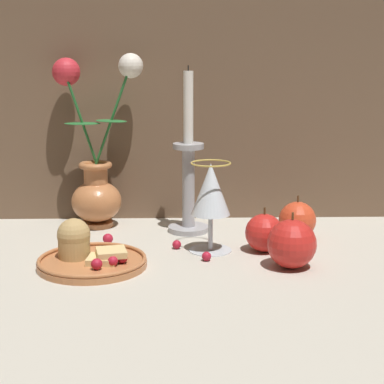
# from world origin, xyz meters

# --- Properties ---
(ground_plane) EXTENTS (2.40, 2.40, 0.00)m
(ground_plane) POSITION_xyz_m (0.00, 0.00, 0.00)
(ground_plane) COLOR #B7B2A3
(ground_plane) RESTS_ON ground
(vase) EXTENTS (0.17, 0.10, 0.33)m
(vase) POSITION_xyz_m (-0.12, 0.16, 0.11)
(vase) COLOR #B77042
(vase) RESTS_ON ground_plane
(plate_with_pastries) EXTENTS (0.17, 0.17, 0.08)m
(plate_with_pastries) POSITION_xyz_m (-0.11, -0.08, 0.02)
(plate_with_pastries) COLOR #B77042
(plate_with_pastries) RESTS_ON ground_plane
(wine_glass) EXTENTS (0.07, 0.07, 0.16)m
(wine_glass) POSITION_xyz_m (0.09, -0.01, 0.10)
(wine_glass) COLOR silver
(wine_glass) RESTS_ON ground_plane
(candlestick) EXTENTS (0.08, 0.08, 0.31)m
(candlestick) POSITION_xyz_m (0.06, 0.12, 0.11)
(candlestick) COLOR #A3A3A8
(candlestick) RESTS_ON ground_plane
(apple_beside_vase) EXTENTS (0.07, 0.07, 0.08)m
(apple_beside_vase) POSITION_xyz_m (0.18, -0.01, 0.03)
(apple_beside_vase) COLOR red
(apple_beside_vase) RESTS_ON ground_plane
(apple_near_glass) EXTENTS (0.07, 0.07, 0.08)m
(apple_near_glass) POSITION_xyz_m (0.26, 0.07, 0.03)
(apple_near_glass) COLOR #D14223
(apple_near_glass) RESTS_ON ground_plane
(apple_at_table_edge) EXTENTS (0.08, 0.08, 0.09)m
(apple_at_table_edge) POSITION_xyz_m (0.22, -0.10, 0.04)
(apple_at_table_edge) COLOR red
(apple_at_table_edge) RESTS_ON ground_plane
(berry_near_plate) EXTENTS (0.02, 0.02, 0.02)m
(berry_near_plate) POSITION_xyz_m (0.03, 0.01, 0.01)
(berry_near_plate) COLOR #AD192D
(berry_near_plate) RESTS_ON ground_plane
(berry_front_center) EXTENTS (0.02, 0.02, 0.02)m
(berry_front_center) POSITION_xyz_m (-0.09, 0.04, 0.01)
(berry_front_center) COLOR #AD192D
(berry_front_center) RESTS_ON ground_plane
(berry_by_glass_stem) EXTENTS (0.02, 0.02, 0.02)m
(berry_by_glass_stem) POSITION_xyz_m (0.08, -0.06, 0.01)
(berry_by_glass_stem) COLOR #AD192D
(berry_by_glass_stem) RESTS_ON ground_plane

